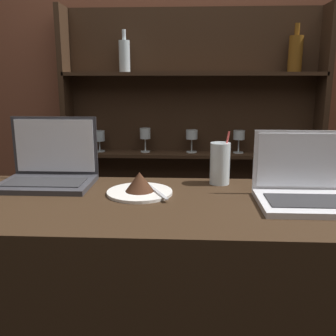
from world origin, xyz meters
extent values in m
cube|color=brown|center=(0.00, 1.47, 1.35)|extent=(7.00, 0.06, 2.70)
cube|color=#332114|center=(-0.71, 1.35, 0.92)|extent=(0.03, 0.18, 1.84)
cube|color=#332114|center=(0.75, 1.35, 0.92)|extent=(0.03, 0.18, 1.84)
cube|color=#332114|center=(0.02, 1.44, 0.92)|extent=(1.49, 0.02, 1.84)
cube|color=#332114|center=(0.02, 1.35, 0.55)|extent=(1.45, 0.18, 0.02)
cube|color=#332114|center=(0.02, 1.35, 1.01)|extent=(1.45, 0.18, 0.02)
cube|color=#332114|center=(0.02, 1.35, 1.47)|extent=(1.45, 0.18, 0.02)
cylinder|color=silver|center=(-0.53, 1.35, 1.03)|extent=(0.06, 0.06, 0.01)
cylinder|color=silver|center=(-0.53, 1.35, 1.06)|extent=(0.01, 0.01, 0.06)
cylinder|color=silver|center=(-0.53, 1.35, 1.12)|extent=(0.07, 0.07, 0.06)
cylinder|color=silver|center=(-0.25, 1.35, 1.03)|extent=(0.06, 0.06, 0.01)
cylinder|color=silver|center=(-0.25, 1.35, 1.07)|extent=(0.01, 0.01, 0.08)
cylinder|color=silver|center=(-0.25, 1.35, 1.14)|extent=(0.06, 0.06, 0.06)
cylinder|color=silver|center=(0.02, 1.35, 1.03)|extent=(0.06, 0.06, 0.01)
cylinder|color=silver|center=(0.02, 1.35, 1.07)|extent=(0.01, 0.01, 0.07)
cylinder|color=silver|center=(0.02, 1.35, 1.13)|extent=(0.07, 0.07, 0.05)
cylinder|color=silver|center=(0.30, 1.35, 1.03)|extent=(0.06, 0.06, 0.01)
cylinder|color=silver|center=(0.30, 1.35, 1.07)|extent=(0.01, 0.01, 0.07)
cylinder|color=silver|center=(0.30, 1.35, 1.13)|extent=(0.07, 0.07, 0.05)
cylinder|color=silver|center=(0.57, 1.35, 1.03)|extent=(0.06, 0.06, 0.01)
cylinder|color=silver|center=(0.57, 1.35, 1.06)|extent=(0.01, 0.01, 0.06)
cylinder|color=silver|center=(0.57, 1.35, 1.12)|extent=(0.07, 0.07, 0.05)
cylinder|color=#B2C1C6|center=(-0.36, 1.35, 1.57)|extent=(0.06, 0.06, 0.17)
cylinder|color=#B2C1C6|center=(-0.36, 1.35, 1.69)|extent=(0.02, 0.02, 0.06)
cylinder|color=brown|center=(0.59, 1.35, 1.58)|extent=(0.08, 0.08, 0.19)
cylinder|color=brown|center=(0.59, 1.35, 1.71)|extent=(0.03, 0.03, 0.06)
cube|color=#333338|center=(-0.50, 0.43, 1.08)|extent=(0.32, 0.23, 0.02)
cube|color=#28282B|center=(-0.50, 0.42, 1.09)|extent=(0.27, 0.12, 0.00)
cube|color=#333338|center=(-0.50, 0.54, 1.20)|extent=(0.32, 0.00, 0.22)
cube|color=white|center=(-0.50, 0.54, 1.20)|extent=(0.30, 0.01, 0.20)
cube|color=silver|center=(0.37, 0.27, 1.08)|extent=(0.33, 0.24, 0.02)
cube|color=#28282B|center=(0.37, 0.25, 1.09)|extent=(0.28, 0.13, 0.00)
cube|color=silver|center=(0.37, 0.38, 1.19)|extent=(0.33, 0.00, 0.19)
cube|color=white|center=(0.37, 0.38, 1.19)|extent=(0.30, 0.01, 0.18)
cylinder|color=silver|center=(-0.16, 0.36, 1.08)|extent=(0.22, 0.22, 0.01)
cone|color=#381E11|center=(-0.16, 0.36, 1.11)|extent=(0.10, 0.10, 0.06)
cube|color=#B7B7BC|center=(-0.10, 0.34, 1.08)|extent=(0.08, 0.16, 0.00)
cylinder|color=silver|center=(0.11, 0.50, 1.15)|extent=(0.07, 0.07, 0.15)
cylinder|color=#E04C47|center=(0.13, 0.50, 1.17)|extent=(0.04, 0.01, 0.19)
camera|label=1|loc=(-0.01, -0.82, 1.44)|focal=40.00mm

